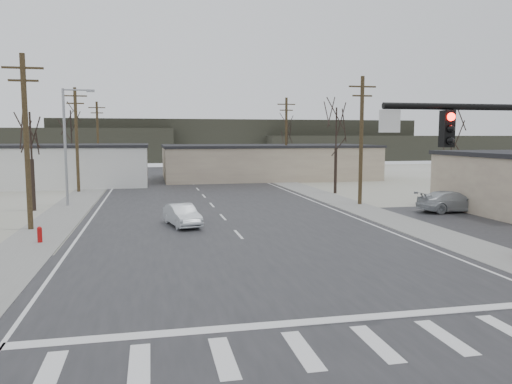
{
  "coord_description": "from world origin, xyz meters",
  "views": [
    {
      "loc": [
        -4.64,
        -18.51,
        5.4
      ],
      "look_at": [
        0.54,
        5.92,
        2.6
      ],
      "focal_mm": 35.0,
      "sensor_mm": 36.0,
      "label": 1
    }
  ],
  "objects_px": {
    "fire_hydrant": "(40,235)",
    "car_far_b": "(187,169)",
    "car_far_a": "(218,169)",
    "car_parked_silver": "(452,202)",
    "sedan_crossing": "(182,215)"
  },
  "relations": [
    {
      "from": "fire_hydrant",
      "to": "car_far_b",
      "type": "relative_size",
      "value": 0.23
    },
    {
      "from": "fire_hydrant",
      "to": "car_far_a",
      "type": "distance_m",
      "value": 44.39
    },
    {
      "from": "car_far_a",
      "to": "car_far_b",
      "type": "distance_m",
      "value": 5.95
    },
    {
      "from": "car_parked_silver",
      "to": "sedan_crossing",
      "type": "bearing_deg",
      "value": 93.7
    },
    {
      "from": "car_far_a",
      "to": "car_parked_silver",
      "type": "height_order",
      "value": "car_far_a"
    },
    {
      "from": "fire_hydrant",
      "to": "car_parked_silver",
      "type": "distance_m",
      "value": 26.98
    },
    {
      "from": "car_far_b",
      "to": "car_parked_silver",
      "type": "bearing_deg",
      "value": -92.85
    },
    {
      "from": "car_far_a",
      "to": "car_parked_silver",
      "type": "distance_m",
      "value": 38.72
    },
    {
      "from": "car_far_a",
      "to": "car_parked_silver",
      "type": "relative_size",
      "value": 1.1
    },
    {
      "from": "fire_hydrant",
      "to": "sedan_crossing",
      "type": "relative_size",
      "value": 0.22
    },
    {
      "from": "car_parked_silver",
      "to": "car_far_a",
      "type": "bearing_deg",
      "value": 16.31
    },
    {
      "from": "fire_hydrant",
      "to": "car_parked_silver",
      "type": "xyz_separation_m",
      "value": [
        26.52,
        5.0,
        0.32
      ]
    },
    {
      "from": "sedan_crossing",
      "to": "car_parked_silver",
      "type": "xyz_separation_m",
      "value": [
        19.16,
        1.72,
        0.07
      ]
    },
    {
      "from": "fire_hydrant",
      "to": "car_far_a",
      "type": "xyz_separation_m",
      "value": [
        14.72,
        41.88,
        0.4
      ]
    },
    {
      "from": "sedan_crossing",
      "to": "car_far_b",
      "type": "distance_m",
      "value": 43.21
    }
  ]
}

